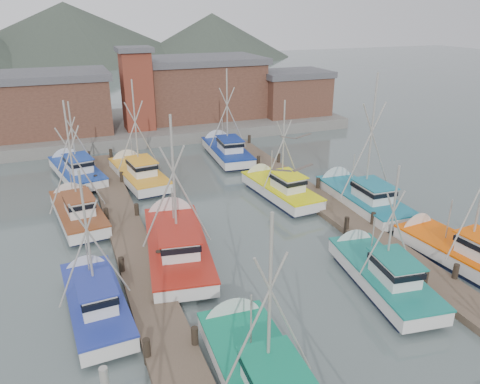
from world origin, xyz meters
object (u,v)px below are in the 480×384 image
object	(u,v)px
boat_8	(176,242)
boat_12	(137,173)
boat_4	(260,374)
lookout_tower	(137,88)

from	to	relation	value
boat_8	boat_12	size ratio (longest dim) A/B	1.15
boat_4	boat_12	xyz separation A→B (m)	(-0.34, 24.75, 0.00)
boat_12	lookout_tower	bearing A→B (deg)	71.32
lookout_tower	boat_4	xyz separation A→B (m)	(-2.29, -37.86, -4.87)
boat_4	boat_12	distance (m)	24.76
boat_4	lookout_tower	bearing A→B (deg)	88.87
lookout_tower	boat_12	xyz separation A→B (m)	(-2.64, -13.11, -4.87)
lookout_tower	boat_8	xyz separation A→B (m)	(-2.64, -26.40, -4.87)
lookout_tower	boat_12	size ratio (longest dim) A/B	0.91
boat_8	boat_12	distance (m)	13.29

